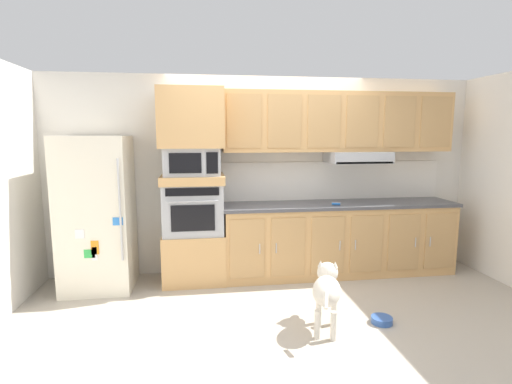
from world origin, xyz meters
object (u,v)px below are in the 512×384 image
Objects in this scene: dog at (327,288)px; dog_food_bowl at (382,320)px; built_in_oven at (193,208)px; microwave at (192,161)px; screwdriver at (336,204)px; refrigerator at (97,213)px.

dog is 0.66m from dog_food_bowl.
built_in_oven is 0.93× the size of dog.
microwave is at bearing 61.03° from dog.
dog_food_bowl is at bearing -37.80° from microwave.
refrigerator is at bearing 178.43° from screwdriver.
microwave is at bearing 3.56° from refrigerator.
refrigerator is at bearing 155.44° from dog_food_bowl.
built_in_oven is (1.09, 0.07, 0.02)m from refrigerator.
screwdriver is (2.82, -0.08, 0.05)m from refrigerator.
refrigerator reaches higher than screwdriver.
built_in_oven reaches higher than dog.
screwdriver is at bearing -4.79° from built_in_oven.
screwdriver is 1.53m from dog_food_bowl.
dog is at bearing -48.65° from microwave.
refrigerator is 1.09m from built_in_oven.
microwave is (1.09, 0.07, 0.58)m from refrigerator.
screwdriver reaches higher than dog.
refrigerator is 2.70m from dog.
built_in_oven reaches higher than dog_food_bowl.
built_in_oven is at bearing 61.03° from dog.
refrigerator reaches higher than dog.
microwave is at bearing 175.21° from screwdriver.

